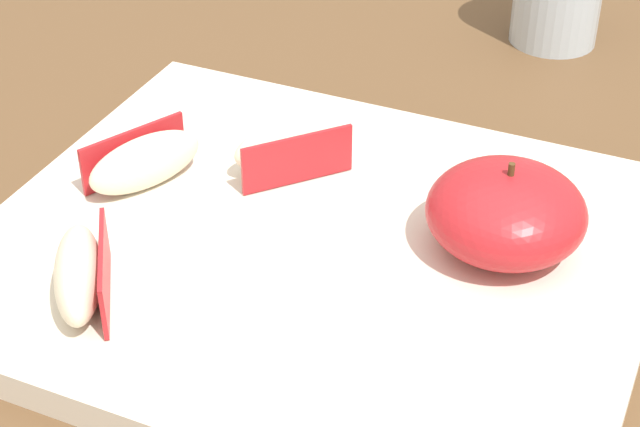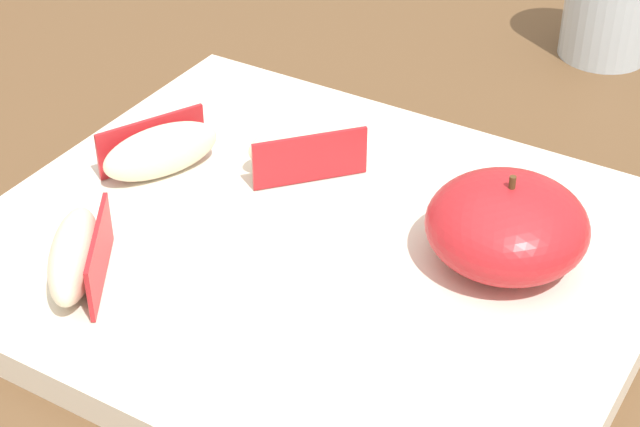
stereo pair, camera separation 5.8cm
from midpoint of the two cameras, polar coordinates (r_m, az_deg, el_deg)
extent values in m
cube|color=brown|center=(0.65, 4.61, -1.67)|extent=(1.48, 0.86, 0.03)
cube|color=brown|center=(1.45, -13.61, 2.27)|extent=(0.06, 0.06, 0.73)
cube|color=beige|center=(0.59, 2.78, -2.40)|extent=(0.37, 0.31, 0.02)
ellipsoid|color=#B21E23|center=(0.57, 12.92, -0.73)|extent=(0.09, 0.09, 0.05)
cylinder|color=#4C3319|center=(0.56, 13.26, 1.43)|extent=(0.00, 0.00, 0.01)
ellipsoid|color=beige|center=(0.64, 1.90, 3.70)|extent=(0.07, 0.07, 0.03)
cube|color=#B21E23|center=(0.63, 2.28, 3.10)|extent=(0.05, 0.05, 0.03)
ellipsoid|color=beige|center=(0.56, -10.31, -2.36)|extent=(0.06, 0.08, 0.03)
cube|color=#B21E23|center=(0.56, -8.96, -2.34)|extent=(0.04, 0.06, 0.03)
ellipsoid|color=beige|center=(0.64, -6.05, 3.28)|extent=(0.06, 0.08, 0.03)
cube|color=#B21E23|center=(0.65, -6.59, 3.81)|extent=(0.03, 0.06, 0.03)
camera|label=1|loc=(0.03, -87.14, 2.04)|focal=59.25mm
camera|label=2|loc=(0.03, 92.86, -2.04)|focal=59.25mm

